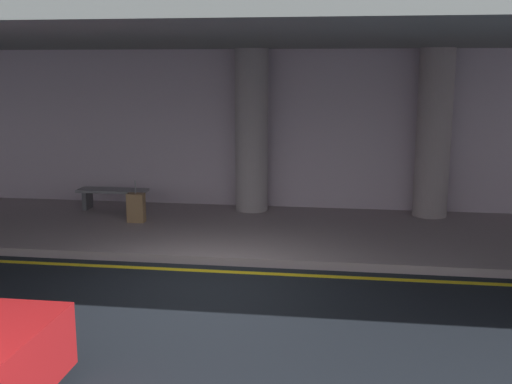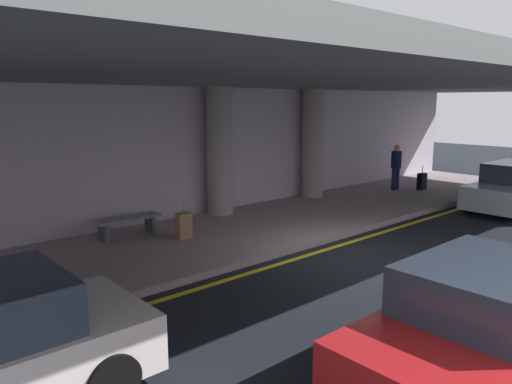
% 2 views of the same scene
% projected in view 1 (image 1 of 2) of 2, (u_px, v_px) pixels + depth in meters
% --- Properties ---
extents(ground_plane, '(60.00, 60.00, 0.00)m').
position_uv_depth(ground_plane, '(207.00, 285.00, 9.96)').
color(ground_plane, black).
extents(sidewalk, '(26.00, 4.20, 0.15)m').
position_uv_depth(sidewalk, '(240.00, 231.00, 12.96)').
color(sidewalk, gray).
rests_on(sidewalk, ground).
extents(lane_stripe_yellow, '(26.00, 0.14, 0.01)m').
position_uv_depth(lane_stripe_yellow, '(216.00, 271.00, 10.63)').
color(lane_stripe_yellow, yellow).
rests_on(lane_stripe_yellow, ground).
extents(support_column_left_mid, '(0.75, 0.75, 3.65)m').
position_uv_depth(support_column_left_mid, '(252.00, 131.00, 14.20)').
color(support_column_left_mid, gray).
rests_on(support_column_left_mid, sidewalk).
extents(support_column_center, '(0.75, 0.75, 3.65)m').
position_uv_depth(support_column_center, '(434.00, 134.00, 13.64)').
color(support_column_center, gray).
rests_on(support_column_center, sidewalk).
extents(ceiling_overhang, '(28.00, 13.20, 0.30)m').
position_uv_depth(ceiling_overhang, '(234.00, 37.00, 11.71)').
color(ceiling_overhang, slate).
rests_on(ceiling_overhang, support_column_far_left).
extents(terminal_back_wall, '(26.00, 0.30, 3.80)m').
position_uv_depth(terminal_back_wall, '(255.00, 132.00, 14.79)').
color(terminal_back_wall, '#BCABBC').
rests_on(terminal_back_wall, ground).
extents(suitcase_upright_primary, '(0.36, 0.22, 0.90)m').
position_uv_depth(suitcase_upright_primary, '(136.00, 208.00, 13.34)').
color(suitcase_upright_primary, olive).
rests_on(suitcase_upright_primary, sidewalk).
extents(bench_metal, '(1.60, 0.50, 0.48)m').
position_uv_depth(bench_metal, '(113.00, 195.00, 14.50)').
color(bench_metal, slate).
rests_on(bench_metal, sidewalk).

